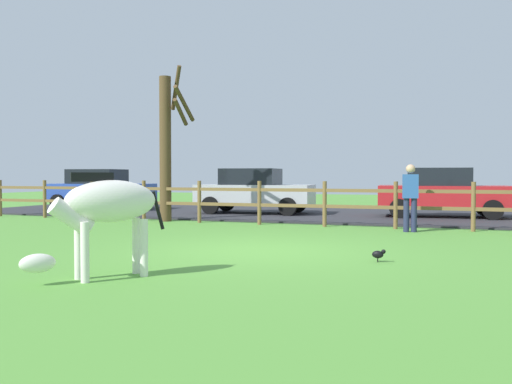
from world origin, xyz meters
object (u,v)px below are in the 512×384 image
at_px(parked_car_red, 442,192).
at_px(parked_car_silver, 254,191).
at_px(bare_tree, 167,144).
at_px(visitor_right_of_tree, 410,195).
at_px(zebra, 105,209).
at_px(crow_on_grass, 378,254).
at_px(parked_car_blue, 100,189).

xyz_separation_m(parked_car_red, parked_car_silver, (-6.21, -0.43, 0.00)).
xyz_separation_m(bare_tree, visitor_right_of_tree, (7.09, -0.78, -1.40)).
bearing_deg(parked_car_red, visitor_right_of_tree, -97.61).
xyz_separation_m(parked_car_red, visitor_right_of_tree, (-0.62, -4.67, 0.06)).
relative_size(bare_tree, zebra, 2.82).
relative_size(crow_on_grass, parked_car_silver, 0.05).
relative_size(zebra, crow_on_grass, 7.64).
xyz_separation_m(bare_tree, parked_car_silver, (1.50, 3.46, -1.46)).
distance_m(zebra, parked_car_silver, 12.06).
relative_size(bare_tree, crow_on_grass, 21.54).
relative_size(parked_car_red, parked_car_silver, 1.01).
distance_m(zebra, parked_car_red, 12.91).
xyz_separation_m(zebra, visitor_right_of_tree, (3.35, 7.62, -0.02)).
bearing_deg(parked_car_blue, bare_tree, -35.91).
height_order(bare_tree, zebra, bare_tree).
distance_m(bare_tree, parked_car_silver, 4.05).
distance_m(bare_tree, parked_car_blue, 6.32).
distance_m(zebra, visitor_right_of_tree, 8.32).
xyz_separation_m(zebra, crow_on_grass, (3.24, 2.64, -0.80)).
bearing_deg(crow_on_grass, bare_tree, 140.54).
relative_size(parked_car_silver, parked_car_blue, 0.99).
relative_size(zebra, parked_car_blue, 0.40).
height_order(zebra, visitor_right_of_tree, visitor_right_of_tree).
bearing_deg(parked_car_blue, visitor_right_of_tree, -19.96).
relative_size(bare_tree, parked_car_red, 1.12).
bearing_deg(visitor_right_of_tree, parked_car_silver, 142.83).
bearing_deg(zebra, parked_car_red, 72.09).
relative_size(parked_car_red, parked_car_blue, 1.00).
relative_size(parked_car_red, visitor_right_of_tree, 2.52).
xyz_separation_m(parked_car_blue, visitor_right_of_tree, (12.07, -4.38, 0.06)).
height_order(bare_tree, parked_car_blue, bare_tree).
xyz_separation_m(crow_on_grass, parked_car_red, (0.73, 9.64, 0.72)).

